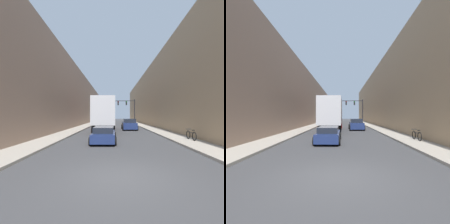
% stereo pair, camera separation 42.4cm
% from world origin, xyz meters
% --- Properties ---
extents(ground_plane, '(200.00, 200.00, 0.00)m').
position_xyz_m(ground_plane, '(0.00, 0.00, 0.00)').
color(ground_plane, '#424244').
extents(sidewalk_right, '(2.25, 80.00, 0.15)m').
position_xyz_m(sidewalk_right, '(5.70, 30.00, 0.07)').
color(sidewalk_right, '#B2A899').
rests_on(sidewalk_right, ground).
extents(sidewalk_left, '(2.25, 80.00, 0.15)m').
position_xyz_m(sidewalk_left, '(-5.70, 30.00, 0.07)').
color(sidewalk_left, '#B2A899').
rests_on(sidewalk_left, ground).
extents(building_right, '(6.00, 80.00, 11.90)m').
position_xyz_m(building_right, '(9.82, 30.00, 5.95)').
color(building_right, tan).
rests_on(building_right, ground).
extents(building_left, '(6.00, 80.00, 11.08)m').
position_xyz_m(building_left, '(-9.82, 30.00, 5.54)').
color(building_left, '#997A66').
rests_on(building_left, ground).
extents(semi_truck, '(2.60, 12.77, 4.23)m').
position_xyz_m(semi_truck, '(-1.37, 18.08, 2.37)').
color(semi_truck, silver).
rests_on(semi_truck, ground).
extents(sedan_car, '(1.97, 4.55, 1.25)m').
position_xyz_m(sedan_car, '(-1.00, 7.91, 0.61)').
color(sedan_car, navy).
rests_on(sedan_car, ground).
extents(suv_car, '(2.19, 4.83, 1.64)m').
position_xyz_m(suv_car, '(2.08, 20.03, 0.79)').
color(suv_car, navy).
rests_on(suv_car, ground).
extents(traffic_signal_gantry, '(7.42, 0.35, 5.66)m').
position_xyz_m(traffic_signal_gantry, '(2.29, 32.76, 4.11)').
color(traffic_signal_gantry, black).
rests_on(traffic_signal_gantry, ground).
extents(parked_bicycle, '(0.44, 1.83, 0.86)m').
position_xyz_m(parked_bicycle, '(6.11, 8.22, 0.53)').
color(parked_bicycle, black).
rests_on(parked_bicycle, sidewalk_right).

